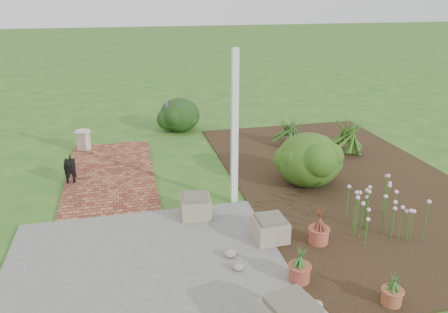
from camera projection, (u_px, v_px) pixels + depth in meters
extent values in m
plane|color=#265A1C|center=(218.00, 206.00, 7.08)|extent=(80.00, 80.00, 0.00)
cube|color=#60605E|center=(147.00, 281.00, 5.22)|extent=(3.50, 3.50, 0.04)
cube|color=maroon|center=(111.00, 174.00, 8.31)|extent=(1.60, 3.50, 0.04)
cube|color=black|center=(344.00, 179.00, 8.07)|extent=(4.00, 7.00, 0.03)
cube|color=white|center=(235.00, 130.00, 6.80)|extent=(0.10, 0.10, 2.50)
cube|color=gray|center=(270.00, 230.00, 6.02)|extent=(0.45, 0.45, 0.29)
cube|color=gray|center=(196.00, 207.00, 6.65)|extent=(0.48, 0.48, 0.29)
cube|color=black|center=(70.00, 166.00, 7.89)|extent=(0.18, 0.37, 0.16)
cylinder|color=black|center=(67.00, 178.00, 7.81)|extent=(0.04, 0.04, 0.18)
cylinder|color=black|center=(74.00, 178.00, 7.84)|extent=(0.04, 0.04, 0.18)
cylinder|color=black|center=(68.00, 173.00, 8.05)|extent=(0.04, 0.04, 0.18)
cylinder|color=black|center=(75.00, 172.00, 8.08)|extent=(0.04, 0.04, 0.18)
sphere|color=black|center=(68.00, 164.00, 7.64)|extent=(0.15, 0.15, 0.15)
cone|color=black|center=(70.00, 157.00, 8.02)|extent=(0.06, 0.11, 0.14)
cylinder|color=beige|center=(83.00, 140.00, 9.49)|extent=(0.31, 0.31, 0.40)
ellipsoid|color=#173F0C|center=(309.00, 158.00, 7.69)|extent=(1.46, 1.46, 0.96)
cylinder|color=#A44A37|center=(319.00, 235.00, 5.97)|extent=(0.27, 0.27, 0.22)
cylinder|color=#9A5134|center=(392.00, 296.00, 4.80)|extent=(0.26, 0.26, 0.18)
cylinder|color=brown|center=(299.00, 273.00, 5.18)|extent=(0.33, 0.33, 0.21)
ellipsoid|color=black|center=(180.00, 114.00, 10.82)|extent=(1.16, 1.16, 0.84)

